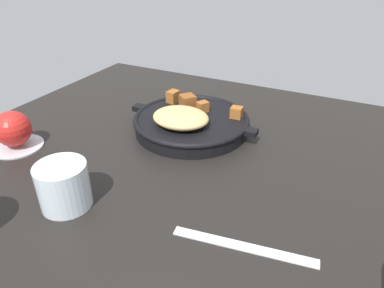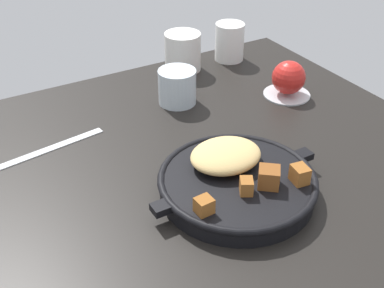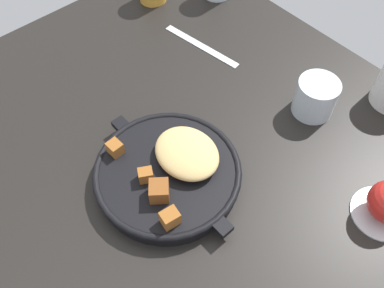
{
  "view_description": "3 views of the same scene",
  "coord_description": "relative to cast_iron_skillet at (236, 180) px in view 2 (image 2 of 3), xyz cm",
  "views": [
    {
      "loc": [
        -25.71,
        51.57,
        35.71
      ],
      "look_at": [
        -0.7,
        1.3,
        3.14
      ],
      "focal_mm": 32.48,
      "sensor_mm": 36.0,
      "label": 1
    },
    {
      "loc": [
        -32.15,
        -58.17,
        49.88
      ],
      "look_at": [
        -0.13,
        -2.88,
        7.48
      ],
      "focal_mm": 46.15,
      "sensor_mm": 36.0,
      "label": 2
    },
    {
      "loc": [
        34.76,
        -30.04,
        62.3
      ],
      "look_at": [
        4.4,
        -3.25,
        5.27
      ],
      "focal_mm": 38.84,
      "sensor_mm": 36.0,
      "label": 3
    }
  ],
  "objects": [
    {
      "name": "red_apple",
      "position": [
        28.1,
        21.72,
        1.8
      ],
      "size": [
        7.11,
        7.11,
        7.11
      ],
      "primitive_type": "sphere",
      "color": "red",
      "rests_on": "saucer_plate"
    },
    {
      "name": "butter_knife",
      "position": [
        -21.59,
        26.83,
        -2.18
      ],
      "size": [
        19.83,
        4.45,
        0.36
      ],
      "primitive_type": "cube",
      "rotation": [
        0.0,
        0.0,
        0.15
      ],
      "color": "silver",
      "rests_on": "ground_plane"
    },
    {
      "name": "cast_iron_skillet",
      "position": [
        0.0,
        0.0,
        0.0
      ],
      "size": [
        29.44,
        25.09,
        6.36
      ],
      "color": "black",
      "rests_on": "ground_plane"
    },
    {
      "name": "water_glass_short",
      "position": [
        6.2,
        30.67,
        1.27
      ],
      "size": [
        7.86,
        7.86,
        7.26
      ],
      "primitive_type": "cylinder",
      "color": "silver",
      "rests_on": "ground_plane"
    },
    {
      "name": "white_creamer_pitcher",
      "position": [
        27.79,
        43.7,
        2.17
      ],
      "size": [
        6.98,
        6.98,
        9.06
      ],
      "primitive_type": "cylinder",
      "color": "white",
      "rests_on": "ground_plane"
    },
    {
      "name": "ground_plane",
      "position": [
        -4.64,
        8.51,
        -3.56
      ],
      "size": [
        98.52,
        83.97,
        2.4
      ],
      "primitive_type": "cube",
      "color": "black"
    },
    {
      "name": "ceramic_mug_white",
      "position": [
        15.12,
        44.31,
        2.07
      ],
      "size": [
        8.4,
        8.4,
        8.85
      ],
      "primitive_type": "cylinder",
      "color": "silver",
      "rests_on": "ground_plane"
    },
    {
      "name": "saucer_plate",
      "position": [
        28.1,
        21.72,
        -2.06
      ],
      "size": [
        10.04,
        10.04,
        0.6
      ],
      "primitive_type": "cylinder",
      "color": "#B7BABF",
      "rests_on": "ground_plane"
    }
  ]
}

